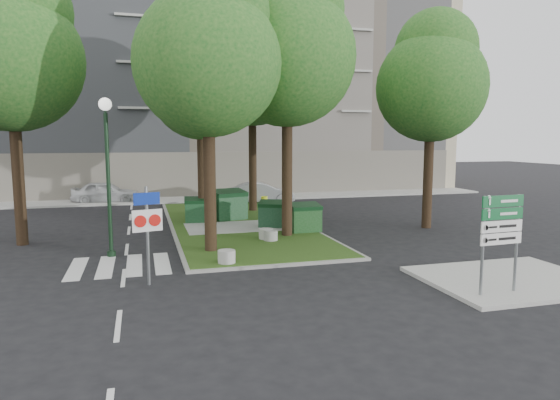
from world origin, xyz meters
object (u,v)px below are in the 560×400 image
object	(u,v)px
litter_bin	(264,202)
directional_sign	(501,228)
bollard_left	(227,257)
dumpster_d	(305,218)
tree_median_far	(253,63)
bollard_right	(271,235)
car_white	(105,192)
car_silver	(261,193)
bollard_mid	(266,234)
tree_median_mid	(202,80)
dumpster_b	(229,205)
tree_street_left	(13,47)
tree_median_near_right	(289,44)
tree_median_near_left	(210,49)
tree_street_right	(433,77)
street_lamp	(107,158)
dumpster_a	(198,210)
traffic_sign_pole	(147,222)
dumpster_c	(273,214)

from	to	relation	value
litter_bin	directional_sign	xyz separation A→B (m)	(2.07, -17.50, 1.41)
bollard_left	dumpster_d	bearing A→B (deg)	47.34
tree_median_far	bollard_right	bearing A→B (deg)	-98.30
car_white	car_silver	xyz separation A→B (m)	(9.64, -3.06, -0.02)
bollard_mid	bollard_left	bearing A→B (deg)	-122.42
bollard_right	directional_sign	size ratio (longest dim) A/B	0.21
tree_median_mid	bollard_left	world-z (taller)	tree_median_mid
dumpster_b	car_white	xyz separation A→B (m)	(-6.50, 9.32, -0.14)
tree_street_left	bollard_left	size ratio (longest dim) A/B	18.86
tree_median_near_right	car_silver	bearing A→B (deg)	82.65
tree_median_near_left	tree_street_right	world-z (taller)	tree_median_near_left
street_lamp	car_silver	world-z (taller)	street_lamp
tree_median_near_left	dumpster_b	size ratio (longest dim) A/B	5.57
dumpster_b	dumpster_a	bearing A→B (deg)	177.49
tree_median_near_right	tree_median_far	world-z (taller)	tree_median_far
bollard_left	car_white	size ratio (longest dim) A/B	0.14
tree_median_mid	dumpster_b	size ratio (longest dim) A/B	5.29
dumpster_d	street_lamp	bearing A→B (deg)	-166.60
dumpster_d	tree_street_right	bearing A→B (deg)	-2.24
dumpster_d	traffic_sign_pole	distance (m)	9.17
tree_median_near_right	tree_median_far	bearing A→B (deg)	88.47
tree_street_left	directional_sign	distance (m)	18.21
tree_street_right	litter_bin	xyz separation A→B (m)	(-6.01, 7.82, -6.53)
dumpster_a	street_lamp	size ratio (longest dim) A/B	0.25
tree_median_near_left	car_white	world-z (taller)	tree_median_near_left
tree_median_near_right	tree_median_mid	size ratio (longest dim) A/B	1.15
bollard_mid	car_white	xyz separation A→B (m)	(-7.09, 14.59, 0.38)
tree_street_right	dumpster_b	bearing A→B (deg)	154.37
dumpster_b	street_lamp	xyz separation A→B (m)	(-5.35, -6.28, 2.66)
tree_median_mid	dumpster_a	world-z (taller)	tree_median_mid
tree_median_near_right	tree_street_right	world-z (taller)	tree_median_near_right
bollard_left	car_silver	distance (m)	15.74
dumpster_d	directional_sign	bearing A→B (deg)	-79.21
bollard_mid	dumpster_a	bearing A→B (deg)	114.13
tree_median_near_right	tree_street_left	xyz separation A→B (m)	(-10.50, 1.50, -0.33)
car_white	bollard_mid	bearing A→B (deg)	-147.70
dumpster_c	dumpster_d	xyz separation A→B (m)	(1.05, -1.47, 0.02)
bollard_left	tree_median_near_left	bearing A→B (deg)	94.26
dumpster_d	car_white	xyz separation A→B (m)	(-9.14, 13.44, -0.02)
tree_median_near_right	dumpster_d	size ratio (longest dim) A/B	8.32
dumpster_c	car_white	bearing A→B (deg)	147.44
tree_median_mid	traffic_sign_pole	xyz separation A→B (m)	(-2.85, -10.03, -5.15)
dumpster_b	litter_bin	distance (m)	4.56
tree_median_mid	car_silver	bearing A→B (deg)	55.59
dumpster_a	bollard_mid	size ratio (longest dim) A/B	2.38
street_lamp	tree_street_left	bearing A→B (deg)	137.89
directional_sign	tree_median_mid	bearing A→B (deg)	110.63
dumpster_c	bollard_mid	distance (m)	2.83
traffic_sign_pole	tree_median_far	bearing A→B (deg)	50.55
tree_street_left	bollard_mid	world-z (taller)	tree_street_left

